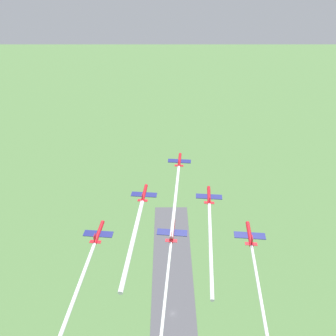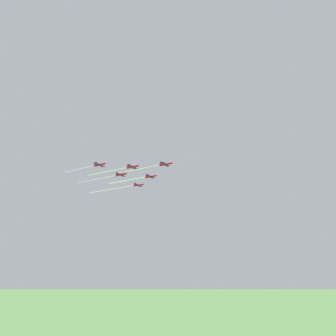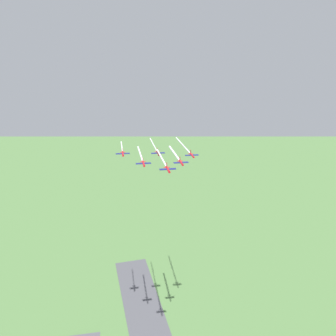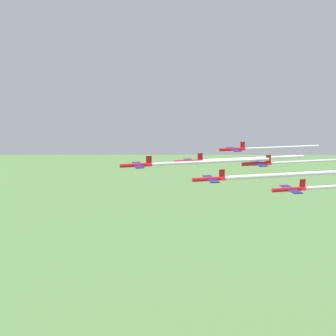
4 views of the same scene
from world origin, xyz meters
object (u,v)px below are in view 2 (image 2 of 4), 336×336
at_px(jet_4, 121,175).
at_px(jet_0, 165,164).
at_px(jet_3, 138,185).
at_px(jet_1, 151,177).
at_px(jet_5, 99,165).
at_px(jet_2, 132,167).

bearing_deg(jet_4, jet_0, 90.00).
bearing_deg(jet_4, jet_3, -180.00).
distance_m(jet_1, jet_5, 37.28).
height_order(jet_3, jet_5, jet_5).
xyz_separation_m(jet_0, jet_5, (21.43, -36.81, -0.58)).
relative_size(jet_3, jet_4, 1.00).
xyz_separation_m(jet_0, jet_1, (-10.88, -18.31, -2.45)).
bearing_deg(jet_4, jet_5, -0.00).
bearing_deg(jet_1, jet_5, -29.54).
distance_m(jet_0, jet_1, 21.44).
bearing_deg(jet_0, jet_4, -90.00).
bearing_deg(jet_2, jet_1, 180.00).
height_order(jet_3, jet_4, jet_4).
height_order(jet_4, jet_5, jet_5).
relative_size(jet_0, jet_3, 1.00).
bearing_deg(jet_5, jet_4, 180.00).
height_order(jet_0, jet_4, jet_0).
bearing_deg(jet_3, jet_2, 29.54).
height_order(jet_2, jet_5, jet_5).
distance_m(jet_2, jet_4, 21.31).
distance_m(jet_0, jet_4, 36.73).
bearing_deg(jet_2, jet_5, -59.53).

